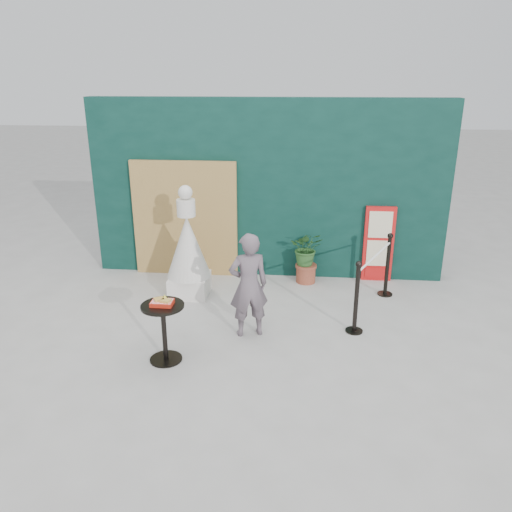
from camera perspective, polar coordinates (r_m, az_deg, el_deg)
ground at (r=6.17m, az=-1.13°, el=-12.60°), size 60.00×60.00×0.00m
back_wall at (r=8.54m, az=1.30°, el=7.60°), size 6.00×0.30×3.00m
bamboo_fence at (r=8.67m, az=-8.12°, el=4.19°), size 1.80×0.08×2.00m
woman at (r=6.58m, az=-0.86°, el=-3.37°), size 0.61×0.49×1.44m
menu_board at (r=8.64m, az=13.82°, el=1.32°), size 0.50×0.07×1.30m
statue at (r=7.87m, az=-7.76°, el=0.49°), size 0.69×0.69×1.78m
cafe_table at (r=6.17m, az=-10.51°, el=-7.62°), size 0.52×0.52×0.75m
food_basket at (r=6.04m, az=-10.65°, el=-5.18°), size 0.26×0.19×0.11m
planter at (r=8.39m, az=5.80°, el=0.36°), size 0.53×0.46×0.91m
stanchion_barrier at (r=7.49m, az=13.24°, el=-2.79°), size 0.84×1.54×1.03m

